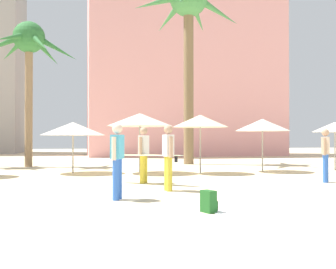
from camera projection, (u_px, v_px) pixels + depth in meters
ground at (253, 242)px, 5.61m from camera, size 120.00×120.00×0.00m
hotel_pink at (182, 69)px, 37.90m from camera, size 16.80×8.32×15.69m
palm_tree_far_left at (189, 14)px, 23.74m from camera, size 6.48×6.09×10.58m
palm_tree_far_right at (29, 49)px, 21.43m from camera, size 5.06×4.69×7.47m
cafe_umbrella_1 at (335, 127)px, 18.93m from camera, size 2.03×2.03×2.19m
cafe_umbrella_2 at (140, 120)px, 17.27m from camera, size 2.74×2.74×2.48m
cafe_umbrella_5 at (200, 121)px, 17.15m from camera, size 2.30×2.30×2.41m
cafe_umbrella_6 at (262, 125)px, 18.08m from camera, size 2.36×2.36×2.29m
cafe_umbrella_7 at (73, 129)px, 17.18m from camera, size 2.64×2.64×2.11m
beach_towel at (265, 214)px, 7.73m from camera, size 1.94×1.19×0.01m
backpack at (209, 202)px, 7.90m from camera, size 0.31×0.34×0.42m
person_far_right at (144, 153)px, 13.13m from camera, size 2.31×2.00×1.78m
person_near_right at (325, 153)px, 13.49m from camera, size 0.46×0.53×1.74m
person_mid_center at (117, 158)px, 9.58m from camera, size 0.36×0.59×1.76m
person_mid_right at (168, 155)px, 11.27m from camera, size 0.26×0.61×1.78m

